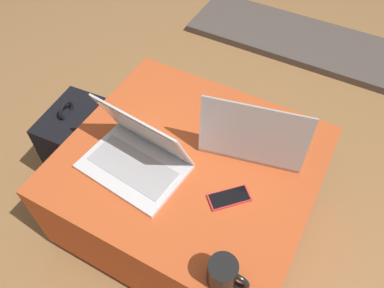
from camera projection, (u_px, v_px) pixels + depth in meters
name	position (u px, v px, depth m)	size (l,w,h in m)	color
ground_plane	(190.00, 215.00, 1.70)	(14.00, 14.00, 0.00)	#9E7042
ottoman	(190.00, 189.00, 1.53)	(0.91, 0.82, 0.44)	maroon
laptop_near	(137.00, 155.00, 1.31)	(0.38, 0.28, 0.24)	silver
laptop_far	(254.00, 135.00, 1.36)	(0.41, 0.32, 0.26)	#B7B7BC
cell_phone	(229.00, 198.00, 1.25)	(0.14, 0.15, 0.01)	red
backpack	(76.00, 143.00, 1.72)	(0.25, 0.31, 0.45)	black
coffee_mug	(224.00, 273.00, 1.05)	(0.13, 0.09, 0.10)	black
fireplace_hearth	(296.00, 39.00, 2.49)	(1.40, 0.50, 0.04)	#564C47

